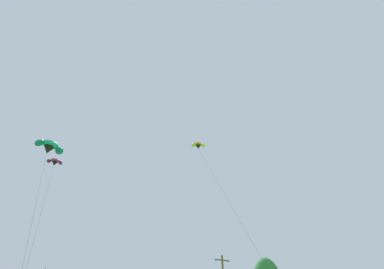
% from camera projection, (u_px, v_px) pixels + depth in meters
% --- Properties ---
extents(parafoil_kite_high_teal, '(5.12, 17.59, 21.88)m').
position_uv_depth(parafoil_kite_high_teal, '(49.00, 147.00, 36.81)').
color(parafoil_kite_high_teal, teal).
extents(parafoil_kite_mid_orange, '(3.84, 17.53, 23.29)m').
position_uv_depth(parafoil_kite_mid_orange, '(198.00, 146.00, 38.81)').
color(parafoil_kite_mid_orange, orange).
extents(parafoil_kite_far_magenta, '(3.03, 17.52, 19.87)m').
position_uv_depth(parafoil_kite_far_magenta, '(55.00, 162.00, 36.70)').
color(parafoil_kite_far_magenta, '#D12893').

